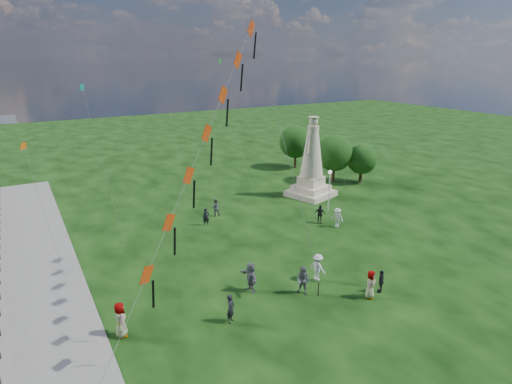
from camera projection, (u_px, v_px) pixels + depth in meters
waterfront at (23, 323)px, 23.54m from camera, size 200.00×200.00×1.51m
statue at (312, 167)px, 43.54m from camera, size 5.04×5.04×8.21m
lamppost at (330, 182)px, 39.56m from camera, size 0.36×0.36×3.89m
tree_row at (323, 149)px, 50.94m from camera, size 6.39×13.13×5.49m
person_0 at (231, 309)px, 23.24m from camera, size 0.72×0.70×1.67m
person_1 at (303, 281)px, 25.95m from camera, size 0.94×1.05×1.83m
person_2 at (318, 267)px, 27.61m from camera, size 0.91×1.30×1.82m
person_3 at (381, 281)px, 26.24m from camera, size 0.96×0.87×1.48m
person_4 at (371, 284)px, 25.57m from camera, size 1.02×0.88×1.78m
person_6 at (206, 217)px, 36.53m from camera, size 0.64×0.49×1.56m
person_7 at (215, 207)px, 38.71m from camera, size 0.88×0.63×1.65m
person_8 at (337, 218)px, 36.21m from camera, size 0.95×1.22×1.69m
person_9 at (320, 214)px, 37.05m from camera, size 1.07×0.99×1.65m
person_10 at (121, 320)px, 22.02m from camera, size 0.59×0.95×1.95m
person_11 at (251, 277)px, 26.26m from camera, size 0.81×1.80×1.93m
red_kite_train at (206, 140)px, 21.32m from camera, size 12.65×9.35×15.97m
small_kites at (205, 49)px, 39.27m from camera, size 28.79×16.13×29.72m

